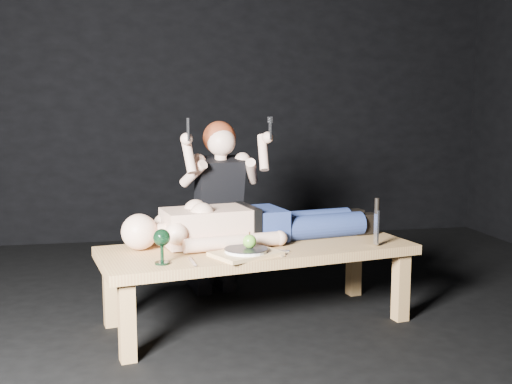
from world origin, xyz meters
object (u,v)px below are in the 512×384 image
kneeling_woman (216,206)px  carving_knife (377,222)px  table (258,285)px  goblet (162,247)px  lying_man (257,219)px  serving_tray (246,254)px

kneeling_woman → carving_knife: 1.09m
table → carving_knife: (0.65, -0.13, 0.36)m
kneeling_woman → goblet: (-0.38, -0.89, -0.05)m
table → kneeling_woman: 0.71m
lying_man → serving_tray: size_ratio=4.98×
table → lying_man: (0.02, 0.15, 0.35)m
kneeling_woman → serving_tray: kneeling_woman is taller
lying_man → goblet: 0.72m
lying_man → kneeling_woman: size_ratio=1.43×
goblet → carving_knife: carving_knife is taller
table → serving_tray: bearing=-127.0°
serving_tray → carving_knife: bearing=6.5°
table → kneeling_woman: size_ratio=1.49×
lying_man → kneeling_woman: 0.48m
lying_man → carving_knife: size_ratio=6.14×
kneeling_woman → serving_tray: 0.82m
lying_man → serving_tray: lying_man is taller
serving_tray → carving_knife: 0.77m
serving_tray → table: bearing=63.8°
serving_tray → goblet: bearing=-168.6°
serving_tray → goblet: goblet is taller
table → goblet: (-0.54, -0.30, 0.31)m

